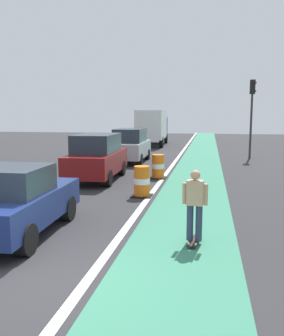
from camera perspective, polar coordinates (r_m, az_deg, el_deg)
The scene contains 11 objects.
ground_plane at distance 7.08m, azimuth -15.82°, elevation -16.15°, with size 100.00×100.00×0.00m, color #2D2D30.
bike_lane_strip at distance 17.99m, azimuth 8.61°, elevation -0.95°, with size 2.50×80.00×0.01m, color #387F60.
lane_divider_stripe at distance 18.09m, azimuth 3.86°, elevation -0.82°, with size 0.20×80.00×0.01m, color silver.
skateboarder_on_lane at distance 8.24m, azimuth 8.27°, elevation -5.68°, with size 0.57×0.82×1.69m.
parked_sedan_nearest at distance 9.29m, azimuth -19.25°, elevation -4.95°, with size 2.06×4.17×1.70m.
parked_suv_second at distance 16.25m, azimuth -7.05°, elevation 1.75°, with size 2.05×4.67×2.04m.
parked_suv_third at distance 22.22m, azimuth -1.82°, elevation 3.60°, with size 1.98×4.63×2.04m.
traffic_barrel_front at distance 12.91m, azimuth -0.03°, elevation -2.16°, with size 0.73×0.73×1.09m.
traffic_barrel_mid at distance 16.60m, azimuth 2.53°, elevation 0.20°, with size 0.73×0.73×1.09m.
delivery_truck_down_block at distance 34.17m, azimuth 1.68°, elevation 6.65°, with size 2.60×7.68×3.23m.
traffic_light_corner at distance 24.96m, azimuth 16.85°, elevation 9.44°, with size 0.41×0.32×5.10m.
Camera 1 is at (2.95, -5.74, 2.91)m, focal length 38.88 mm.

